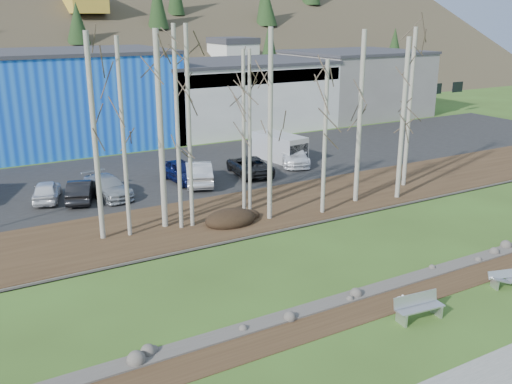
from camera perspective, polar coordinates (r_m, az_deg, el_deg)
ground at (r=23.36m, az=17.63°, el=-12.17°), size 200.00×200.00×0.00m
dirt_strip at (r=24.61m, az=14.01°, el=-10.23°), size 80.00×1.80×0.03m
near_bank_rocks at (r=25.25m, az=12.42°, el=-9.41°), size 80.00×0.80×0.50m
river at (r=28.08m, az=6.79°, el=-6.29°), size 80.00×8.00×0.90m
far_bank_rocks at (r=31.19m, az=2.29°, el=-3.72°), size 80.00×0.80×0.46m
far_bank at (r=33.74m, az=-0.62°, el=-1.93°), size 80.00×7.00×0.15m
parking_lot at (r=42.79m, az=-7.57°, el=2.08°), size 80.00×14.00×0.14m
building_blue at (r=53.59m, az=-19.70°, el=8.75°), size 20.40×12.24×8.30m
building_white at (r=59.61m, az=-2.22°, el=9.77°), size 18.36×12.24×6.80m
building_grey at (r=68.51m, az=9.88°, el=10.72°), size 14.28×12.24×7.30m
bench_intact at (r=23.04m, az=15.93°, el=-11.02°), size 2.05×0.82×1.00m
bench_damaged at (r=26.98m, az=23.84°, el=-7.92°), size 1.68×0.92×0.71m
seagull at (r=24.21m, az=14.18°, el=-10.30°), size 0.45×0.21×0.32m
dirt_mound at (r=31.54m, az=-2.58°, el=-2.63°), size 2.95×2.08×0.58m
birch_0 at (r=29.16m, az=-15.82°, el=5.06°), size 0.26×0.26×10.35m
birch_1 at (r=29.28m, az=-13.11°, el=5.06°), size 0.21×0.21×10.10m
birch_2 at (r=30.16m, az=-9.52°, el=5.92°), size 0.31×0.31×10.41m
birch_3 at (r=29.80m, az=-7.85°, el=6.10°), size 0.22×0.22×10.65m
birch_4 at (r=31.02m, az=1.43°, el=6.51°), size 0.27×0.27×10.46m
birch_5 at (r=32.23m, az=-1.24°, el=5.86°), size 0.20×0.20×9.29m
birch_6 at (r=32.44m, az=6.90°, el=5.33°), size 0.23×0.23×8.75m
birch_7 at (r=34.73m, az=10.34°, el=7.23°), size 0.28×0.28×10.26m
birch_8 at (r=36.05m, az=14.47°, el=6.98°), size 0.28×0.28×9.83m
birch_9 at (r=38.87m, az=15.09°, el=8.02°), size 0.27×0.27×10.33m
birch_10 at (r=32.41m, az=-0.64°, el=5.93°), size 0.20×0.20×9.29m
birch_11 at (r=30.05m, az=-6.70°, el=6.23°), size 0.22×0.22×10.65m
car_0 at (r=37.53m, az=-20.21°, el=0.11°), size 2.55×4.06×1.29m
car_1 at (r=36.89m, az=-17.14°, el=0.17°), size 2.67×4.29×1.33m
car_2 at (r=37.21m, az=-14.64°, el=0.53°), size 2.54×4.83×1.33m
car_3 at (r=39.63m, az=-7.40°, el=2.07°), size 2.04×4.43×1.47m
car_4 at (r=38.95m, az=-5.77°, el=1.96°), size 3.33×5.15×1.60m
car_5 at (r=41.09m, az=-0.69°, el=2.69°), size 3.02×5.24×1.37m
car_6 at (r=44.23m, az=3.73°, el=3.75°), size 3.87×5.34×1.44m
van_white at (r=45.14m, az=2.53°, el=4.45°), size 2.53×4.92×2.06m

